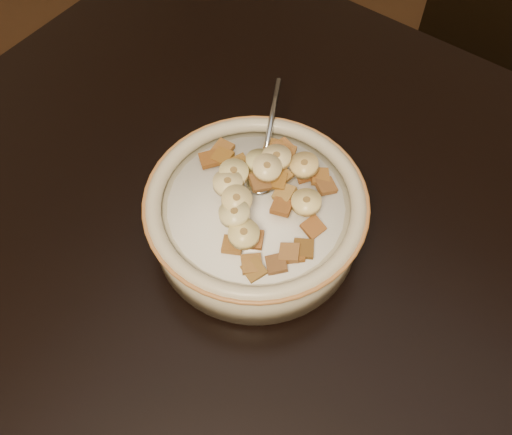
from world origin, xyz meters
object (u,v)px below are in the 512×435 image
Objects in this scene: table at (422,373)px; cereal_bowl at (256,219)px; spoon at (261,175)px; chair at (469,121)px.

cereal_bowl is at bearing 173.73° from table.
spoon reaches higher than cereal_bowl.
chair is 0.71m from cereal_bowl.
cereal_bowl is at bearing 90.00° from spoon.
cereal_bowl is (-0.23, 0.03, 0.05)m from table.
chair is at bearing 80.57° from cereal_bowl.
spoon reaches higher than table.
spoon is (-0.24, 0.07, 0.08)m from table.
chair is at bearing -126.13° from spoon.
chair reaches higher than spoon.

